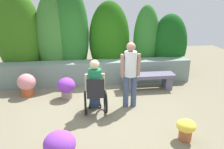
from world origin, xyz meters
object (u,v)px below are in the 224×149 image
Objects in this scene: flower_pot_terracotta_by_wall at (60,146)px; flower_pot_red_accent at (186,128)px; flower_pot_small_foreground at (27,84)px; stone_bench at (148,79)px; flower_pot_purple_near at (66,87)px; person_in_wheelchair at (95,88)px; person_standing_companion at (130,71)px.

flower_pot_terracotta_by_wall reaches higher than flower_pot_red_accent.
flower_pot_terracotta_by_wall is 0.86× the size of flower_pot_small_foreground.
stone_bench is at bearing 0.14° from flower_pot_small_foreground.
stone_bench is 3.74m from flower_pot_terracotta_by_wall.
flower_pot_purple_near is (-2.38, -0.34, 0.01)m from stone_bench.
person_in_wheelchair is 0.96m from person_standing_companion.
flower_pot_terracotta_by_wall is at bearing -131.10° from stone_bench.
stone_bench is at bearing 33.67° from person_in_wheelchair.
flower_pot_small_foreground is (-1.14, 2.91, 0.06)m from flower_pot_terracotta_by_wall.
person_standing_companion is 2.60× the size of flower_pot_small_foreground.
flower_pot_purple_near is at bearing -174.21° from stone_bench.
person_standing_companion reaches higher than flower_pot_red_accent.
person_in_wheelchair is 3.15× the size of flower_pot_red_accent.
flower_pot_red_accent is at bearing 7.25° from flower_pot_terracotta_by_wall.
person_in_wheelchair is at bearing -144.63° from stone_bench.
stone_bench is 3.79× the size of flower_pot_red_accent.
stone_bench is 0.97× the size of person_standing_companion.
flower_pot_purple_near is at bearing -16.49° from flower_pot_small_foreground.
stone_bench is 2.62m from flower_pot_red_accent.
flower_pot_red_accent is (0.79, -1.56, -0.70)m from person_standing_companion.
flower_pot_purple_near is 2.58m from flower_pot_terracotta_by_wall.
person_in_wheelchair is at bearing -34.45° from flower_pot_small_foreground.
person_in_wheelchair is 1.22m from flower_pot_purple_near.
flower_pot_red_accent is at bearing -91.81° from stone_bench.
stone_bench is 2.40m from flower_pot_purple_near.
flower_pot_terracotta_by_wall is (0.03, -2.58, -0.04)m from flower_pot_purple_near.
person_standing_companion is at bearing 9.50° from person_in_wheelchair.
person_standing_companion is 2.83× the size of flower_pot_purple_near.
flower_pot_terracotta_by_wall is at bearing -89.30° from flower_pot_purple_near.
flower_pot_purple_near reaches higher than flower_pot_terracotta_by_wall.
flower_pot_small_foreground reaches higher than flower_pot_terracotta_by_wall.
flower_pot_red_accent is 4.37m from flower_pot_small_foreground.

